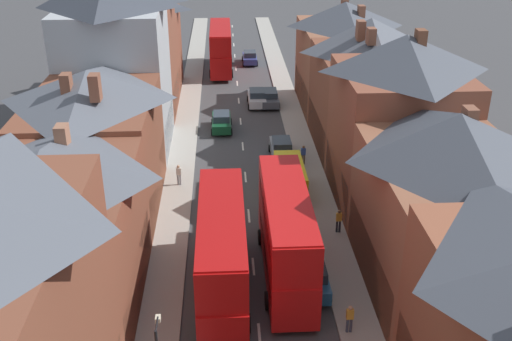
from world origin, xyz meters
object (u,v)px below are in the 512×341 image
object	(u,v)px
double_decker_bus_lead	(222,253)
car_far_grey	(269,97)
double_decker_bus_far_approaching	(221,48)
car_mid_white	(311,277)
pedestrian_mid_left	(350,317)
pedestrian_far_left	(179,174)
double_decker_bus_mid_street	(286,233)
pedestrian_mid_right	(339,220)
pedestrian_far_right	(303,154)
delivery_van	(290,178)
car_mid_black	(222,121)
car_parked_left_b	(257,98)
car_near_blue	(250,57)
car_parked_left_a	(281,149)

from	to	relation	value
double_decker_bus_lead	car_far_grey	bearing A→B (deg)	81.04
double_decker_bus_far_approaching	car_far_grey	size ratio (longest dim) A/B	2.41
car_mid_white	pedestrian_mid_left	size ratio (longest dim) A/B	2.42
pedestrian_far_left	car_far_grey	bearing A→B (deg)	65.46
double_decker_bus_mid_street	car_mid_white	distance (m)	2.79
car_mid_white	pedestrian_mid_right	bearing A→B (deg)	66.04
pedestrian_far_right	delivery_van	bearing A→B (deg)	-108.21
pedestrian_far_left	pedestrian_far_right	world-z (taller)	same
car_mid_black	pedestrian_far_right	world-z (taller)	pedestrian_far_right
car_mid_black	pedestrian_far_right	bearing A→B (deg)	-51.11
double_decker_bus_far_approaching	car_mid_white	bearing A→B (deg)	-83.58
double_decker_bus_mid_street	pedestrian_far_right	size ratio (longest dim) A/B	6.71
car_mid_black	car_parked_left_b	distance (m)	7.48
delivery_van	pedestrian_mid_left	size ratio (longest dim) A/B	3.23
car_mid_black	pedestrian_mid_right	distance (m)	19.92
car_parked_left_b	delivery_van	bearing A→B (deg)	-86.18
car_mid_black	car_mid_white	distance (m)	24.74
car_far_grey	pedestrian_far_left	xyz separation A→B (m)	(-8.11, -17.75, 0.21)
car_far_grey	delivery_van	distance (m)	19.54
double_decker_bus_lead	car_parked_left_b	xyz separation A→B (m)	(3.61, 31.08, -1.96)
car_near_blue	delivery_van	distance (m)	35.23
car_mid_white	pedestrian_mid_right	size ratio (longest dim) A/B	2.42
car_near_blue	double_decker_bus_mid_street	bearing A→B (deg)	-90.01
double_decker_bus_far_approaching	pedestrian_far_right	xyz separation A→B (m)	(6.51, -27.46, -1.78)
car_near_blue	car_mid_black	size ratio (longest dim) A/B	0.97
car_far_grey	double_decker_bus_mid_street	bearing A→B (deg)	-92.55
delivery_van	pedestrian_far_right	distance (m)	5.12
car_mid_white	pedestrian_far_left	xyz separation A→B (m)	(-8.11, 13.11, 0.18)
double_decker_bus_lead	double_decker_bus_far_approaching	bearing A→B (deg)	90.00
car_parked_left_a	pedestrian_far_right	size ratio (longest dim) A/B	2.58
car_parked_left_b	pedestrian_mid_right	bearing A→B (deg)	-81.22
double_decker_bus_mid_street	car_far_grey	size ratio (longest dim) A/B	2.41
car_near_blue	car_parked_left_b	world-z (taller)	car_parked_left_b
car_near_blue	car_parked_left_a	bearing A→B (deg)	-87.41
pedestrian_far_left	car_mid_black	bearing A→B (deg)	73.93
double_decker_bus_mid_street	car_parked_left_a	size ratio (longest dim) A/B	2.60
car_mid_black	pedestrian_mid_left	bearing A→B (deg)	-77.32
pedestrian_far_left	delivery_van	bearing A→B (deg)	-12.37
pedestrian_far_left	double_decker_bus_far_approaching	bearing A→B (deg)	84.02
car_near_blue	pedestrian_far_left	xyz separation A→B (m)	(-6.81, -33.42, 0.23)
car_near_blue	car_mid_black	bearing A→B (deg)	-99.18
car_parked_left_b	pedestrian_mid_left	world-z (taller)	pedestrian_mid_left
double_decker_bus_mid_street	delivery_van	bearing A→B (deg)	82.42
car_near_blue	car_far_grey	bearing A→B (deg)	-85.26
pedestrian_far_left	car_near_blue	bearing A→B (deg)	78.49
pedestrian_mid_left	car_mid_white	bearing A→B (deg)	110.51
double_decker_bus_mid_street	pedestrian_mid_left	distance (m)	6.16
double_decker_bus_mid_street	car_parked_left_b	distance (m)	29.37
car_mid_white	pedestrian_far_right	xyz separation A→B (m)	(1.60, 16.19, 0.18)
double_decker_bus_lead	pedestrian_far_left	size ratio (longest dim) A/B	6.71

